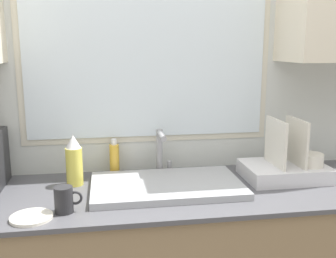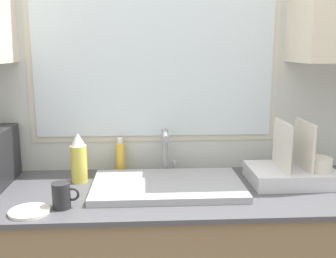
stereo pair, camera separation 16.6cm
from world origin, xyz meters
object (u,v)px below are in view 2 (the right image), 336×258
object	(u,v)px
dish_rack	(294,171)
mug_near_sink	(62,196)
soap_bottle	(120,157)
faucet	(166,148)
spray_bottle	(79,158)

from	to	relation	value
dish_rack	mug_near_sink	xyz separation A→B (m)	(-1.01, -0.24, -0.01)
soap_bottle	faucet	bearing A→B (deg)	-8.86
dish_rack	mug_near_sink	bearing A→B (deg)	-166.73
faucet	spray_bottle	xyz separation A→B (m)	(-0.41, -0.09, -0.02)
dish_rack	spray_bottle	bearing A→B (deg)	175.90
faucet	dish_rack	xyz separation A→B (m)	(0.58, -0.16, -0.07)
faucet	dish_rack	world-z (taller)	dish_rack
faucet	mug_near_sink	world-z (taller)	faucet
soap_bottle	mug_near_sink	world-z (taller)	soap_bottle
spray_bottle	mug_near_sink	bearing A→B (deg)	-93.16
faucet	soap_bottle	world-z (taller)	faucet
dish_rack	soap_bottle	distance (m)	0.84
dish_rack	soap_bottle	bearing A→B (deg)	166.27
spray_bottle	soap_bottle	distance (m)	0.23
mug_near_sink	dish_rack	bearing A→B (deg)	13.27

